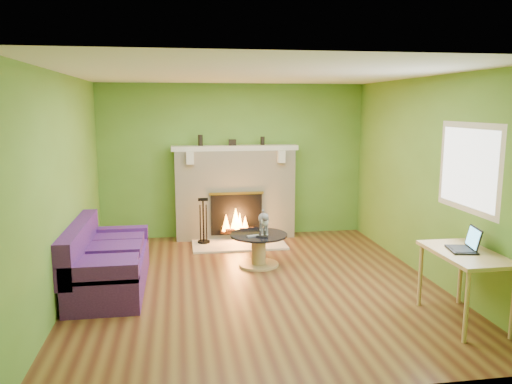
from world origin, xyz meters
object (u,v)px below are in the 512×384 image
sofa (105,263)px  cat (264,221)px  coffee_table (259,247)px  desk (465,260)px

sofa → cat: bearing=17.0°
coffee_table → cat: cat is taller
coffee_table → cat: 0.37m
desk → sofa: bearing=157.6°
coffee_table → desk: size_ratio=0.80×
desk → coffee_table: bearing=129.9°
cat → sofa: bearing=-158.3°
coffee_table → cat: size_ratio=1.50×
coffee_table → desk: bearing=-50.1°
cat → coffee_table: bearing=-143.3°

